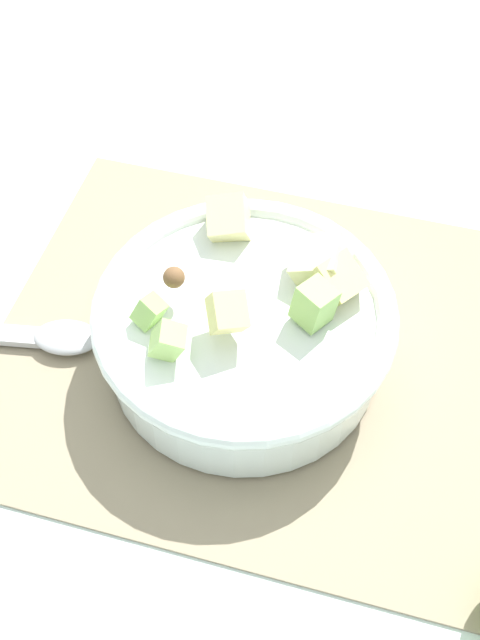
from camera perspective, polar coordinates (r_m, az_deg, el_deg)
name	(u,v)px	position (r m, az deg, el deg)	size (l,w,h in m)	color
ground_plane	(249,347)	(0.67, 0.62, -1.99)	(2.40, 2.40, 0.00)	silver
placemat	(249,345)	(0.67, 0.62, -1.84)	(0.43, 0.38, 0.01)	gray
salad_bowl	(241,326)	(0.63, 0.09, -0.46)	(0.24, 0.24, 0.11)	white
serving_spoon	(3,334)	(0.70, -16.80, -0.95)	(0.25, 0.07, 0.01)	#B7B7BC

